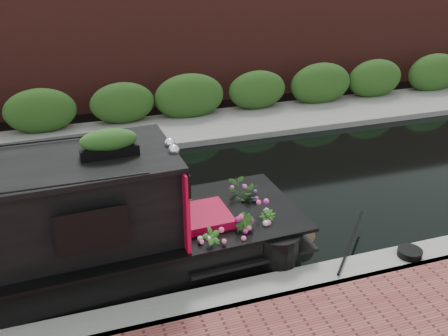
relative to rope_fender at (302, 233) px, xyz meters
name	(u,v)px	position (x,y,z in m)	size (l,w,h in m)	color
ground	(153,211)	(-2.43, 1.98, -0.18)	(80.00, 80.00, 0.00)	black
near_bank_coping	(195,315)	(-2.43, -1.32, -0.18)	(40.00, 0.60, 0.50)	gray
far_bank_path	(124,139)	(-2.43, 6.18, -0.18)	(40.00, 2.40, 0.34)	gray
far_hedge	(120,128)	(-2.43, 7.08, -0.18)	(40.00, 1.10, 2.80)	#264D19
far_brick_wall	(112,106)	(-2.43, 9.18, -0.18)	(40.00, 1.00, 8.00)	#56231D
rope_fender	(302,233)	(0.00, 0.00, 0.00)	(0.36, 0.36, 0.39)	olive
coiled_mooring_rope	(410,253)	(1.37, -1.33, 0.13)	(0.42, 0.42, 0.12)	black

